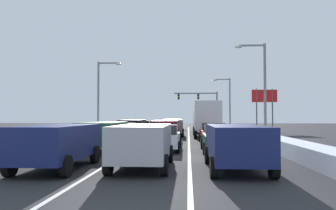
# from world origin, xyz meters

# --- Properties ---
(ground_plane) EXTENTS (136.41, 136.41, 0.00)m
(ground_plane) POSITION_xyz_m (0.00, 20.99, 0.00)
(ground_plane) COLOR #28282B
(lane_stripe_between_right_lane_and_center_lane) EXTENTS (0.14, 57.71, 0.01)m
(lane_stripe_between_right_lane_and_center_lane) POSITION_xyz_m (1.70, 26.23, 0.00)
(lane_stripe_between_right_lane_and_center_lane) COLOR silver
(lane_stripe_between_right_lane_and_center_lane) RESTS_ON ground
(lane_stripe_between_center_lane_and_left_lane) EXTENTS (0.14, 57.71, 0.01)m
(lane_stripe_between_center_lane_and_left_lane) POSITION_xyz_m (-1.70, 26.23, 0.00)
(lane_stripe_between_center_lane_and_left_lane) COLOR silver
(lane_stripe_between_center_lane_and_left_lane) RESTS_ON ground
(snow_bank_right_shoulder) EXTENTS (1.40, 57.71, 0.75)m
(snow_bank_right_shoulder) POSITION_xyz_m (7.00, 26.23, 0.37)
(snow_bank_right_shoulder) COLOR silver
(snow_bank_right_shoulder) RESTS_ON ground
(snow_bank_left_shoulder) EXTENTS (1.72, 57.71, 0.84)m
(snow_bank_left_shoulder) POSITION_xyz_m (-7.00, 26.23, 0.42)
(snow_bank_left_shoulder) COLOR silver
(snow_bank_left_shoulder) RESTS_ON ground
(suv_navy_right_lane_nearest) EXTENTS (2.16, 4.90, 1.67)m
(suv_navy_right_lane_nearest) POSITION_xyz_m (3.44, 7.54, 1.02)
(suv_navy_right_lane_nearest) COLOR navy
(suv_navy_right_lane_nearest) RESTS_ON ground
(sedan_green_right_lane_second) EXTENTS (2.00, 4.50, 1.51)m
(sedan_green_right_lane_second) POSITION_xyz_m (3.41, 14.01, 0.76)
(sedan_green_right_lane_second) COLOR #1E5633
(sedan_green_right_lane_second) RESTS_ON ground
(sedan_red_right_lane_third) EXTENTS (2.00, 4.50, 1.51)m
(sedan_red_right_lane_third) POSITION_xyz_m (3.49, 19.84, 0.76)
(sedan_red_right_lane_third) COLOR maroon
(sedan_red_right_lane_third) RESTS_ON ground
(box_truck_right_lane_fourth) EXTENTS (2.53, 7.20, 3.36)m
(box_truck_right_lane_fourth) POSITION_xyz_m (3.41, 27.09, 1.90)
(box_truck_right_lane_fourth) COLOR black
(box_truck_right_lane_fourth) RESTS_ON ground
(sedan_charcoal_right_lane_fifth) EXTENTS (2.00, 4.50, 1.51)m
(sedan_charcoal_right_lane_fifth) POSITION_xyz_m (3.37, 35.27, 0.76)
(sedan_charcoal_right_lane_fifth) COLOR #38383D
(sedan_charcoal_right_lane_fifth) RESTS_ON ground
(suv_silver_center_lane_nearest) EXTENTS (2.16, 4.90, 1.67)m
(suv_silver_center_lane_nearest) POSITION_xyz_m (-0.11, 7.84, 1.02)
(suv_silver_center_lane_nearest) COLOR #B7BABF
(suv_silver_center_lane_nearest) RESTS_ON ground
(sedan_white_center_lane_second) EXTENTS (2.00, 4.50, 1.51)m
(sedan_white_center_lane_second) POSITION_xyz_m (0.19, 14.49, 0.76)
(sedan_white_center_lane_second) COLOR silver
(sedan_white_center_lane_second) RESTS_ON ground
(suv_maroon_center_lane_third) EXTENTS (2.16, 4.90, 1.67)m
(suv_maroon_center_lane_third) POSITION_xyz_m (-0.11, 21.24, 1.02)
(suv_maroon_center_lane_third) COLOR maroon
(suv_maroon_center_lane_third) RESTS_ON ground
(suv_gray_center_lane_fourth) EXTENTS (2.16, 4.90, 1.67)m
(suv_gray_center_lane_fourth) POSITION_xyz_m (0.12, 27.87, 1.02)
(suv_gray_center_lane_fourth) COLOR slate
(suv_gray_center_lane_fourth) RESTS_ON ground
(suv_tan_center_lane_fifth) EXTENTS (2.16, 4.90, 1.67)m
(suv_tan_center_lane_fifth) POSITION_xyz_m (-0.17, 34.19, 1.02)
(suv_tan_center_lane_fifth) COLOR #937F60
(suv_tan_center_lane_fifth) RESTS_ON ground
(suv_navy_left_lane_nearest) EXTENTS (2.16, 4.90, 1.67)m
(suv_navy_left_lane_nearest) POSITION_xyz_m (-3.31, 7.37, 1.02)
(suv_navy_left_lane_nearest) COLOR navy
(suv_navy_left_lane_nearest) RESTS_ON ground
(suv_green_left_lane_second) EXTENTS (2.16, 4.90, 1.67)m
(suv_green_left_lane_second) POSITION_xyz_m (-3.17, 13.70, 1.02)
(suv_green_left_lane_second) COLOR #1E5633
(suv_green_left_lane_second) RESTS_ON ground
(sedan_red_left_lane_third) EXTENTS (2.00, 4.50, 1.51)m
(sedan_red_left_lane_third) POSITION_xyz_m (-3.30, 20.01, 0.76)
(sedan_red_left_lane_third) COLOR maroon
(sedan_red_left_lane_third) RESTS_ON ground
(suv_black_left_lane_fourth) EXTENTS (2.16, 4.90, 1.67)m
(suv_black_left_lane_fourth) POSITION_xyz_m (-3.63, 26.34, 1.02)
(suv_black_left_lane_fourth) COLOR black
(suv_black_left_lane_fourth) RESTS_ON ground
(sedan_charcoal_left_lane_fifth) EXTENTS (2.00, 4.50, 1.51)m
(sedan_charcoal_left_lane_fifth) POSITION_xyz_m (-3.44, 32.18, 0.76)
(sedan_charcoal_left_lane_fifth) COLOR #38383D
(sedan_charcoal_left_lane_fifth) RESTS_ON ground
(traffic_light_gantry) EXTENTS (7.54, 0.47, 6.20)m
(traffic_light_gantry) POSITION_xyz_m (4.27, 52.46, 4.50)
(traffic_light_gantry) COLOR slate
(traffic_light_gantry) RESTS_ON ground
(street_lamp_right_near) EXTENTS (2.66, 0.36, 8.22)m
(street_lamp_right_near) POSITION_xyz_m (7.83, 23.61, 4.92)
(street_lamp_right_near) COLOR gray
(street_lamp_right_near) RESTS_ON ground
(street_lamp_right_mid) EXTENTS (2.66, 0.36, 7.62)m
(street_lamp_right_mid) POSITION_xyz_m (7.45, 44.60, 4.60)
(street_lamp_right_mid) COLOR gray
(street_lamp_right_mid) RESTS_ON ground
(street_lamp_left_mid) EXTENTS (2.66, 0.36, 7.95)m
(street_lamp_left_mid) POSITION_xyz_m (-7.76, 30.60, 4.78)
(street_lamp_left_mid) COLOR gray
(street_lamp_left_mid) RESTS_ON ground
(roadside_sign_right) EXTENTS (3.20, 0.16, 5.50)m
(roadside_sign_right) POSITION_xyz_m (11.42, 38.13, 4.02)
(roadside_sign_right) COLOR #59595B
(roadside_sign_right) RESTS_ON ground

